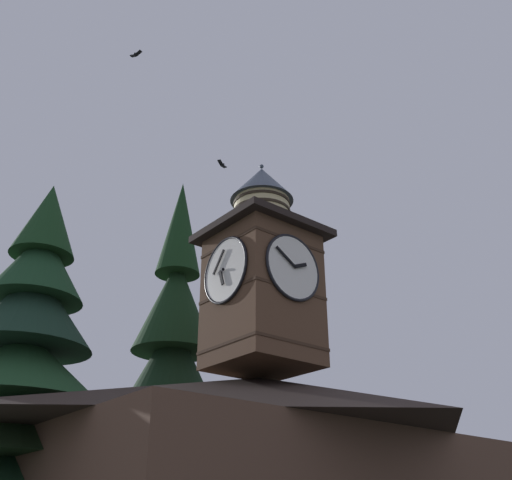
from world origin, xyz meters
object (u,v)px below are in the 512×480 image
Objects in this scene: flying_bird_low at (222,165)px; pine_tree_behind at (169,404)px; building_main at (260,474)px; clock_tower at (262,273)px; moon at (77,438)px; flying_bird_high at (136,54)px; pine_tree_aside at (18,390)px.

pine_tree_behind is at bearing -103.42° from flying_bird_low.
clock_tower is (0.72, 0.99, 6.32)m from building_main.
building_main is at bearing -125.89° from clock_tower.
building_main is 1.84× the size of clock_tower.
moon is (-12.24, -43.48, 6.51)m from building_main.
flying_bird_high reaches higher than building_main.
flying_bird_high is (4.56, -2.10, 8.63)m from clock_tower.
clock_tower is 0.48× the size of pine_tree_behind.
pine_tree_behind is 40.72m from moon.
building_main is 1.12× the size of pine_tree_aside.
flying_bird_high is 5.46m from flying_bird_low.
building_main is 15.90m from flying_bird_high.
building_main is at bearing 74.27° from moon.
clock_tower reaches higher than building_main.
flying_bird_high is at bearing -11.86° from building_main.
pine_tree_behind reaches higher than building_main.
building_main is 7.64× the size of moon.
building_main is 45.64m from moon.
flying_bird_low reaches higher than clock_tower.
flying_bird_high is at bearing -12.25° from flying_bird_low.
pine_tree_behind is 13.62m from flying_bird_high.
clock_tower is 13.60× the size of flying_bird_high.
pine_tree_behind is (-0.23, -5.97, -3.51)m from clock_tower.
pine_tree_aside is at bearing -31.10° from flying_bird_low.
flying_bird_high is (17.52, 42.37, 8.45)m from moon.
moon is at bearing -105.73° from building_main.
flying_bird_low is at bearing -10.96° from building_main.
flying_bird_high is at bearing 38.93° from pine_tree_behind.
flying_bird_low is at bearing 76.58° from pine_tree_behind.
pine_tree_behind is at bearing -92.20° from clock_tower.
flying_bird_low is at bearing 167.75° from flying_bird_high.
pine_tree_behind is at bearing -84.41° from building_main.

